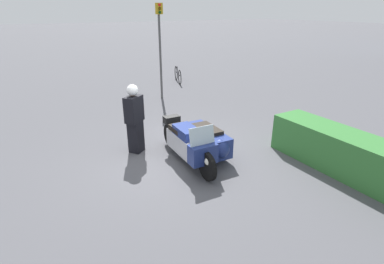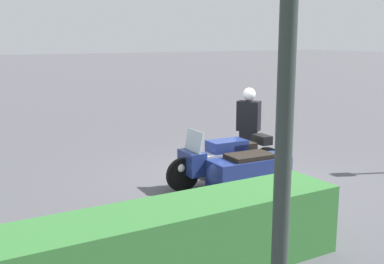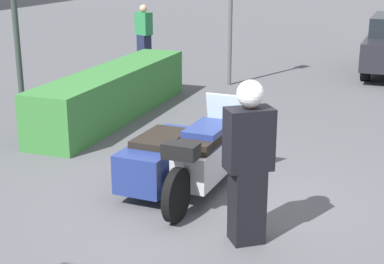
% 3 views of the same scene
% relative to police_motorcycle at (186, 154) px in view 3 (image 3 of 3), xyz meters
% --- Properties ---
extents(ground_plane, '(160.00, 160.00, 0.00)m').
position_rel_police_motorcycle_xyz_m(ground_plane, '(-0.41, -0.43, -0.47)').
color(ground_plane, '#4C4C51').
extents(police_motorcycle, '(2.60, 1.31, 1.16)m').
position_rel_police_motorcycle_xyz_m(police_motorcycle, '(0.00, 0.00, 0.00)').
color(police_motorcycle, black).
rests_on(police_motorcycle, ground).
extents(officer_rider, '(0.53, 0.57, 1.79)m').
position_rel_police_motorcycle_xyz_m(officer_rider, '(-1.22, -1.16, 0.48)').
color(officer_rider, black).
rests_on(officer_rider, ground).
extents(hedge_bush_curbside, '(4.76, 0.92, 0.93)m').
position_rel_police_motorcycle_xyz_m(hedge_bush_curbside, '(2.80, 2.52, -0.00)').
color(hedge_bush_curbside, '#337033').
rests_on(hedge_bush_curbside, ground).
extents(pedestrian_bystander, '(0.44, 0.53, 1.62)m').
position_rel_police_motorcycle_xyz_m(pedestrian_bystander, '(8.31, 4.42, 0.35)').
color(pedestrian_bystander, '#191E38').
rests_on(pedestrian_bystander, ground).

